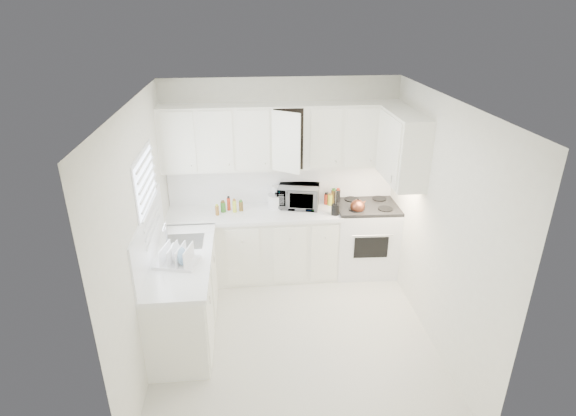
{
  "coord_description": "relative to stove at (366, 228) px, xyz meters",
  "views": [
    {
      "loc": [
        -0.46,
        -4.12,
        3.41
      ],
      "look_at": [
        0.0,
        0.7,
        1.25
      ],
      "focal_mm": 28.65,
      "sensor_mm": 36.0,
      "label": 1
    }
  ],
  "objects": [
    {
      "name": "frying_pan",
      "position": [
        0.18,
        0.16,
        0.33
      ],
      "size": [
        0.31,
        0.45,
        0.04
      ],
      "primitive_type": null,
      "rotation": [
        0.0,
        0.0,
        0.17
      ],
      "color": "black",
      "rests_on": "stove"
    },
    {
      "name": "tea_kettle",
      "position": [
        -0.18,
        -0.16,
        0.42
      ],
      "size": [
        0.29,
        0.27,
        0.21
      ],
      "primitive_type": null,
      "rotation": [
        0.0,
        0.0,
        0.39
      ],
      "color": "maroon",
      "rests_on": "stove"
    },
    {
      "name": "sink",
      "position": [
        -2.31,
        -0.76,
        0.44
      ],
      "size": [
        0.42,
        0.38,
        0.3
      ],
      "primitive_type": null,
      "color": "gray",
      "rests_on": "countertop_left"
    },
    {
      "name": "lower_cabinets_left",
      "position": [
        -2.32,
        -1.11,
        -0.18
      ],
      "size": [
        0.6,
        1.6,
        0.9
      ],
      "primitive_type": null,
      "color": "white",
      "rests_on": "floor"
    },
    {
      "name": "rice_cooker",
      "position": [
        -1.21,
        0.1,
        0.43
      ],
      "size": [
        0.23,
        0.23,
        0.21
      ],
      "primitive_type": null,
      "rotation": [
        0.0,
        0.0,
        -0.07
      ],
      "color": "white",
      "rests_on": "countertop_back"
    },
    {
      "name": "backsplash_back",
      "position": [
        -1.12,
        0.28,
        0.59
      ],
      "size": [
        2.98,
        0.02,
        0.55
      ],
      "primitive_type": "cube",
      "color": "white",
      "rests_on": "wall_back"
    },
    {
      "name": "countertop_left",
      "position": [
        -2.31,
        -1.11,
        0.29
      ],
      "size": [
        0.64,
        1.62,
        0.05
      ],
      "primitive_type": "cube",
      "color": "white",
      "rests_on": "lower_cabinets_left"
    },
    {
      "name": "spice_left_0",
      "position": [
        -1.97,
        0.11,
        0.38
      ],
      "size": [
        0.06,
        0.06,
        0.13
      ],
      "primitive_type": "cylinder",
      "color": "olive",
      "rests_on": "countertop_back"
    },
    {
      "name": "wall_front",
      "position": [
        -1.12,
        -2.91,
        0.67
      ],
      "size": [
        3.0,
        0.0,
        3.0
      ],
      "primitive_type": "plane",
      "rotation": [
        -1.57,
        0.0,
        0.0
      ],
      "color": "white",
      "rests_on": "ground"
    },
    {
      "name": "lower_cabinets_back",
      "position": [
        -1.51,
        -0.01,
        -0.18
      ],
      "size": [
        2.22,
        0.6,
        0.9
      ],
      "primitive_type": null,
      "color": "white",
      "rests_on": "floor"
    },
    {
      "name": "floor",
      "position": [
        -1.12,
        -1.31,
        -0.63
      ],
      "size": [
        3.2,
        3.2,
        0.0
      ],
      "primitive_type": "plane",
      "color": "silver",
      "rests_on": "ground"
    },
    {
      "name": "backsplash_left",
      "position": [
        -2.61,
        -1.11,
        0.59
      ],
      "size": [
        0.02,
        1.6,
        0.55
      ],
      "primitive_type": "cube",
      "color": "white",
      "rests_on": "wall_left"
    },
    {
      "name": "sauce_right_1",
      "position": [
        -0.48,
        0.09,
        0.41
      ],
      "size": [
        0.06,
        0.06,
        0.19
      ],
      "primitive_type": "cylinder",
      "color": "#CDDB33",
      "rests_on": "countertop_back"
    },
    {
      "name": "stove",
      "position": [
        0.0,
        0.0,
        0.0
      ],
      "size": [
        0.85,
        0.71,
        1.26
      ],
      "primitive_type": null,
      "rotation": [
        0.0,
        0.0,
        -0.04
      ],
      "color": "white",
      "rests_on": "floor"
    },
    {
      "name": "sauce_right_3",
      "position": [
        -0.37,
        0.09,
        0.41
      ],
      "size": [
        0.06,
        0.06,
        0.19
      ],
      "primitive_type": "cylinder",
      "color": "black",
      "rests_on": "countertop_back"
    },
    {
      "name": "window_blinds",
      "position": [
        -2.6,
        -0.96,
        0.92
      ],
      "size": [
        0.06,
        0.96,
        1.06
      ],
      "primitive_type": null,
      "color": "white",
      "rests_on": "wall_left"
    },
    {
      "name": "spice_left_3",
      "position": [
        -1.74,
        0.02,
        0.38
      ],
      "size": [
        0.06,
        0.06,
        0.13
      ],
      "primitive_type": "cylinder",
      "color": "#CDDB33",
      "rests_on": "countertop_back"
    },
    {
      "name": "spice_left_1",
      "position": [
        -1.89,
        0.02,
        0.38
      ],
      "size": [
        0.06,
        0.06,
        0.13
      ],
      "primitive_type": "cylinder",
      "color": "#387E2A",
      "rests_on": "countertop_back"
    },
    {
      "name": "wall_back",
      "position": [
        -1.12,
        0.29,
        0.67
      ],
      "size": [
        3.0,
        0.0,
        3.0
      ],
      "primitive_type": "plane",
      "rotation": [
        1.57,
        0.0,
        0.0
      ],
      "color": "white",
      "rests_on": "ground"
    },
    {
      "name": "dish_rack",
      "position": [
        -2.34,
        -1.24,
        0.43
      ],
      "size": [
        0.49,
        0.41,
        0.23
      ],
      "primitive_type": null,
      "rotation": [
        0.0,
        0.0,
        -0.24
      ],
      "color": "white",
      "rests_on": "countertop_left"
    },
    {
      "name": "spice_left_2",
      "position": [
        -1.82,
        0.11,
        0.38
      ],
      "size": [
        0.06,
        0.06,
        0.13
      ],
      "primitive_type": "cylinder",
      "color": "red",
      "rests_on": "countertop_back"
    },
    {
      "name": "sauce_right_2",
      "position": [
        -0.43,
        0.15,
        0.41
      ],
      "size": [
        0.06,
        0.06,
        0.19
      ],
      "primitive_type": "cylinder",
      "color": "brown",
      "rests_on": "countertop_back"
    },
    {
      "name": "microwave",
      "position": [
        -0.91,
        0.11,
        0.5
      ],
      "size": [
        0.58,
        0.4,
        0.36
      ],
      "primitive_type": "imported",
      "rotation": [
        0.0,
        0.0,
        -0.22
      ],
      "color": "gray",
      "rests_on": "countertop_back"
    },
    {
      "name": "ceiling",
      "position": [
        -1.12,
        -1.31,
        1.97
      ],
      "size": [
        3.2,
        3.2,
        0.0
      ],
      "primitive_type": "plane",
      "rotation": [
        3.14,
        0.0,
        0.0
      ],
      "color": "white",
      "rests_on": "ground"
    },
    {
      "name": "sauce_right_0",
      "position": [
        -0.54,
        0.15,
        0.41
      ],
      "size": [
        0.06,
        0.06,
        0.19
      ],
      "primitive_type": "cylinder",
      "color": "red",
      "rests_on": "countertop_back"
    },
    {
      "name": "upper_cabinets_back",
      "position": [
        -1.12,
        0.13,
        0.87
      ],
      "size": [
        3.0,
        0.33,
        0.8
      ],
      "primitive_type": null,
      "color": "white",
      "rests_on": "wall_back"
    },
    {
      "name": "upper_cabinets_right",
      "position": [
        0.22,
        -0.49,
        0.87
      ],
      "size": [
        0.33,
        0.9,
        0.8
      ],
      "primitive_type": null,
      "color": "white",
      "rests_on": "wall_right"
    },
    {
      "name": "wall_left",
      "position": [
        -2.62,
        -1.31,
        0.67
      ],
      "size": [
        0.0,
        3.2,
        3.2
      ],
      "primitive_type": "plane",
      "rotation": [
        1.57,
        0.0,
        1.57
      ],
      "color": "white",
      "rests_on": "ground"
    },
    {
      "name": "wall_right",
      "position": [
        0.38,
        -1.31,
        0.67
      ],
      "size": [
        0.0,
        3.2,
        3.2
      ],
      "primitive_type": "plane",
      "rotation": [
        1.57,
        0.0,
        -1.57
      ],
      "color": "white",
      "rests_on": "ground"
    },
    {
      "name": "spice_left_4",
      "position": [
        -1.67,
        0.11,
        0.38
      ],
      "size": [
        0.06,
        0.06,
        0.13
      ],
      "primitive_type": "cylinder",
      "color": "brown",
      "rests_on": "countertop_back"
    },
    {
      "name": "paper_towel",
      "position": [
        -1.2,
        0.19,
        0.45
      ],
      "size": [
        0.12,
        0.12,
        0.27
      ],
      "primitive_type": "cylinder",
      "color": "white",
      "rests_on": "countertop_back"
    },
    {
      "name": "utensil_crock",
      "position": [
        -0.48,
        -0.2,
        0.48
      ],
      "size": [
        0.13,
        0.13,
        0.33
      ],
      "primitive_type": null,
      "rotation": [
        0.0,
        0.0,
        -0.19
      ],
      "color": "black",
      "rests_on": "countertop_back"
    },
    {
      "name": "countertop_back",
      "position": [
        -1.51,
        -0.02,
        0.29
      ],
      "size": [
        2.24,
        0.64,
        0.05
      ],
      "primitive_type": "cube",
      "color": "white",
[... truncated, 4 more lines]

